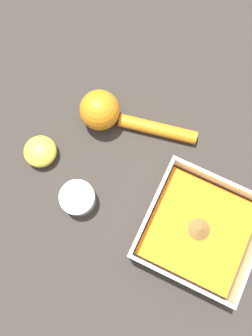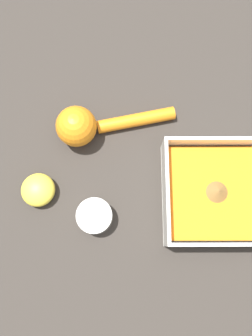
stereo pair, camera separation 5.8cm
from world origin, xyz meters
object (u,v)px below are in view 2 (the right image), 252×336
at_px(square_dish, 215,193).
at_px(lemon_squeezer, 87,125).
at_px(spice_bowl, 95,216).
at_px(lemon_half, 38,190).

xyz_separation_m(square_dish, lemon_squeezer, (-0.13, -0.23, 0.01)).
bearing_deg(spice_bowl, lemon_squeezer, -174.63).
bearing_deg(lemon_half, lemon_squeezer, 143.20).
bearing_deg(spice_bowl, square_dish, 100.58).
relative_size(spice_bowl, lemon_squeezer, 0.28).
xyz_separation_m(square_dish, spice_bowl, (0.04, -0.21, -0.00)).
bearing_deg(lemon_squeezer, lemon_half, 41.89).
relative_size(spice_bowl, lemon_half, 1.02).
distance_m(square_dish, spice_bowl, 0.22).
bearing_deg(square_dish, lemon_half, -91.33).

